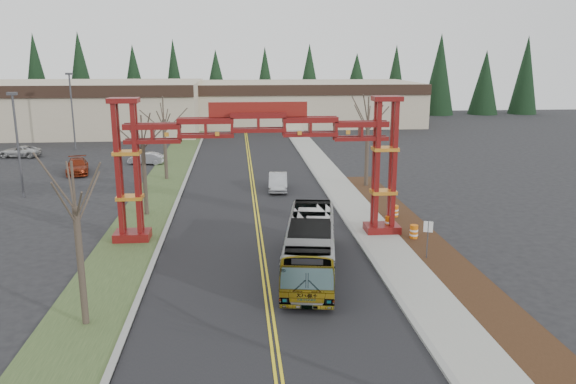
{
  "coord_description": "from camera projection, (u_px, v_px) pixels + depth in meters",
  "views": [
    {
      "loc": [
        -1.31,
        -16.38,
        11.33
      ],
      "look_at": [
        1.42,
        13.55,
        4.01
      ],
      "focal_mm": 35.0,
      "sensor_mm": 36.0,
      "label": 1
    }
  ],
  "objects": [
    {
      "name": "light_pole_far",
      "position": [
        72.0,
        105.0,
        68.65
      ],
      "size": [
        0.81,
        0.4,
        9.33
      ],
      "color": "#3F3F44",
      "rests_on": "ground"
    },
    {
      "name": "grass_median",
      "position": [
        149.0,
        210.0,
        42.11
      ],
      "size": [
        4.0,
        110.0,
        0.08
      ],
      "primitive_type": "cube",
      "color": "#324623",
      "rests_on": "ground"
    },
    {
      "name": "street_sign",
      "position": [
        428.0,
        232.0,
        31.59
      ],
      "size": [
        0.5,
        0.23,
        2.29
      ],
      "color": "#3F3F44",
      "rests_on": "ground"
    },
    {
      "name": "bare_tree_median_far",
      "position": [
        164.0,
        120.0,
        51.5
      ],
      "size": [
        3.24,
        3.24,
        7.76
      ],
      "color": "#382D26",
      "rests_on": "ground"
    },
    {
      "name": "curb_right",
      "position": [
        335.0,
        205.0,
        43.36
      ],
      "size": [
        0.3,
        110.0,
        0.15
      ],
      "primitive_type": "cube",
      "color": "gray",
      "rests_on": "ground"
    },
    {
      "name": "conifer_treeline",
      "position": [
        244.0,
        82.0,
        106.15
      ],
      "size": [
        116.1,
        5.6,
        13.0
      ],
      "color": "black",
      "rests_on": "ground"
    },
    {
      "name": "lane_line_left",
      "position": [
        254.0,
        208.0,
        42.81
      ],
      "size": [
        0.12,
        100.0,
        0.01
      ],
      "primitive_type": "cube",
      "color": "gold",
      "rests_on": "road"
    },
    {
      "name": "retail_building_west",
      "position": [
        46.0,
        107.0,
        84.72
      ],
      "size": [
        46.0,
        22.3,
        7.5
      ],
      "color": "#BBAD8F",
      "rests_on": "ground"
    },
    {
      "name": "bare_tree_median_near",
      "position": [
        75.0,
        208.0,
        23.04
      ],
      "size": [
        2.91,
        2.91,
        7.21
      ],
      "color": "#382D26",
      "rests_on": "ground"
    },
    {
      "name": "retail_building_east",
      "position": [
        303.0,
        103.0,
        96.06
      ],
      "size": [
        38.0,
        20.3,
        7.0
      ],
      "color": "#BBAD8F",
      "rests_on": "ground"
    },
    {
      "name": "light_pole_near",
      "position": [
        17.0,
        138.0,
        44.93
      ],
      "size": [
        0.74,
        0.37,
        8.54
      ],
      "color": "#3F3F44",
      "rests_on": "ground"
    },
    {
      "name": "bare_tree_median_mid",
      "position": [
        143.0,
        144.0,
        39.74
      ],
      "size": [
        3.07,
        3.07,
        7.29
      ],
      "color": "#382D26",
      "rests_on": "ground"
    },
    {
      "name": "lane_line_right",
      "position": [
        257.0,
        208.0,
        42.83
      ],
      "size": [
        0.12,
        100.0,
        0.01
      ],
      "primitive_type": "cube",
      "color": "gold",
      "rests_on": "road"
    },
    {
      "name": "sidewalk_right",
      "position": [
        354.0,
        205.0,
        43.49
      ],
      "size": [
        2.6,
        110.0,
        0.14
      ],
      "primitive_type": "cube",
      "color": "gray",
      "rests_on": "ground"
    },
    {
      "name": "road",
      "position": [
        256.0,
        208.0,
        42.83
      ],
      "size": [
        12.0,
        110.0,
        0.02
      ],
      "primitive_type": "cube",
      "color": "black",
      "rests_on": "ground"
    },
    {
      "name": "gateway_arch",
      "position": [
        259.0,
        145.0,
        34.64
      ],
      "size": [
        18.2,
        1.6,
        8.9
      ],
      "color": "#5A100B",
      "rests_on": "ground"
    },
    {
      "name": "barrel_south",
      "position": [
        414.0,
        232.0,
        35.37
      ],
      "size": [
        0.52,
        0.52,
        0.97
      ],
      "color": "orange",
      "rests_on": "ground"
    },
    {
      "name": "parked_car_mid_a",
      "position": [
        77.0,
        166.0,
        55.24
      ],
      "size": [
        3.16,
        5.38,
        1.46
      ],
      "primitive_type": "imported",
      "rotation": [
        0.0,
        0.0,
        0.23
      ],
      "color": "maroon",
      "rests_on": "ground"
    },
    {
      "name": "curb_left",
      "position": [
        174.0,
        209.0,
        42.27
      ],
      "size": [
        0.3,
        110.0,
        0.15
      ],
      "primitive_type": "cube",
      "color": "gray",
      "rests_on": "ground"
    },
    {
      "name": "parked_car_far_a",
      "position": [
        147.0,
        158.0,
        59.98
      ],
      "size": [
        4.0,
        1.95,
        1.26
      ],
      "primitive_type": "imported",
      "rotation": [
        0.0,
        0.0,
        4.55
      ],
      "color": "#B8B9C0",
      "rests_on": "ground"
    },
    {
      "name": "landscape_strip",
      "position": [
        462.0,
        278.0,
        29.21
      ],
      "size": [
        2.6,
        50.0,
        0.12
      ],
      "primitive_type": "cube",
      "color": "black",
      "rests_on": "ground"
    },
    {
      "name": "barrel_north",
      "position": [
        395.0,
        212.0,
        40.09
      ],
      "size": [
        0.51,
        0.51,
        0.94
      ],
      "color": "orange",
      "rests_on": "ground"
    },
    {
      "name": "parked_car_far_b",
      "position": [
        20.0,
        152.0,
        64.24
      ],
      "size": [
        4.9,
        2.79,
        1.29
      ],
      "primitive_type": "imported",
      "rotation": [
        0.0,
        0.0,
        4.57
      ],
      "color": "silver",
      "rests_on": "ground"
    },
    {
      "name": "barrel_mid",
      "position": [
        389.0,
        225.0,
        36.78
      ],
      "size": [
        0.6,
        0.6,
        1.11
      ],
      "color": "orange",
      "rests_on": "ground"
    },
    {
      "name": "bare_tree_right_far",
      "position": [
        368.0,
        124.0,
        48.52
      ],
      "size": [
        3.48,
        3.48,
        7.93
      ],
      "color": "#382D26",
      "rests_on": "ground"
    },
    {
      "name": "transit_bus",
      "position": [
        310.0,
        246.0,
        29.86
      ],
      "size": [
        4.13,
        10.83,
        2.94
      ],
      "primitive_type": "imported",
      "rotation": [
        0.0,
        0.0,
        -0.16
      ],
      "color": "#94989B",
      "rests_on": "ground"
    },
    {
      "name": "silver_sedan",
      "position": [
        278.0,
        182.0,
        48.43
      ],
      "size": [
        1.87,
        4.56,
        1.47
      ],
      "primitive_type": "imported",
      "rotation": [
        0.0,
        0.0,
        -0.07
      ],
      "color": "#A5A8AD",
      "rests_on": "ground"
    }
  ]
}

